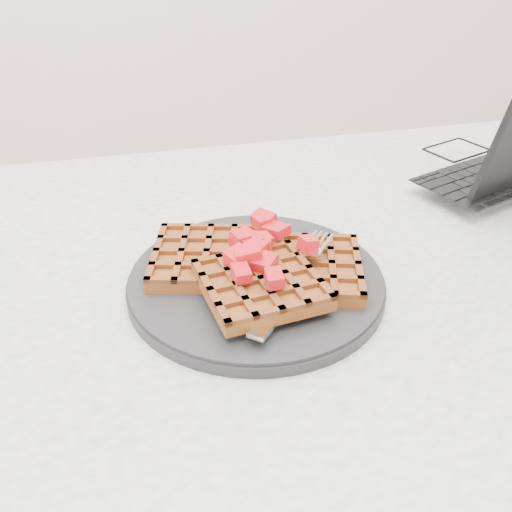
% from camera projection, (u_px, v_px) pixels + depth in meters
% --- Properties ---
extents(table, '(1.20, 0.80, 0.75)m').
position_uv_depth(table, '(314.00, 357.00, 0.67)').
color(table, silver).
rests_on(table, ground).
extents(plate, '(0.27, 0.27, 0.02)m').
position_uv_depth(plate, '(256.00, 282.00, 0.59)').
color(plate, black).
rests_on(plate, table).
extents(waffles, '(0.24, 0.21, 0.03)m').
position_uv_depth(waffles, '(257.00, 268.00, 0.58)').
color(waffles, brown).
rests_on(waffles, plate).
extents(strawberry_pile, '(0.15, 0.15, 0.02)m').
position_uv_depth(strawberry_pile, '(256.00, 244.00, 0.57)').
color(strawberry_pile, '#A2000B').
rests_on(strawberry_pile, waffles).
extents(fork, '(0.13, 0.15, 0.02)m').
position_uv_depth(fork, '(298.00, 284.00, 0.56)').
color(fork, silver).
rests_on(fork, plate).
extents(laptop, '(0.33, 0.28, 0.19)m').
position_uv_depth(laptop, '(499.00, 157.00, 0.81)').
color(laptop, black).
rests_on(laptop, table).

